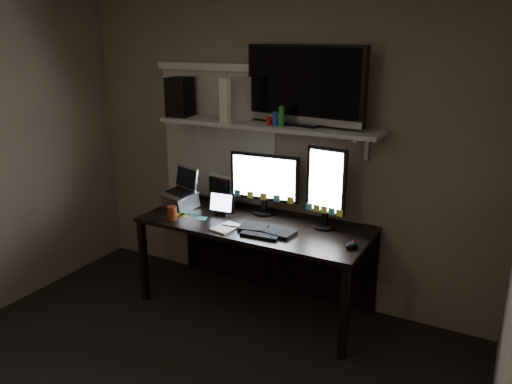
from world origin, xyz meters
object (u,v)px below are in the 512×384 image
Objects in this scene: cup at (172,213)px; game_console at (237,100)px; tv at (304,86)px; monitor_landscape at (264,184)px; monitor_portrait at (326,188)px; mouse at (352,245)px; laptop at (180,189)px; desk at (262,238)px; speaker at (180,97)px; tablet at (222,204)px; keyboard at (267,230)px.

game_console is at bearing 50.55° from cup.
monitor_landscape is at bearing -168.51° from tv.
game_console is (-0.77, 0.02, 0.60)m from monitor_portrait.
cup is 1.03m from game_console.
mouse is 0.11× the size of tv.
mouse is at bearing 2.78° from game_console.
monitor_landscape is at bearing 33.75° from laptop.
tv reaches higher than cup.
speaker is (-0.80, 0.06, 1.09)m from desk.
game_console is at bearing 35.96° from laptop.
tv is at bearing 14.45° from tablet.
desk is 4.10× the size of keyboard.
cup is (0.12, -0.27, -0.11)m from laptop.
cup is 0.11× the size of tv.
monitor_landscape is 1.81× the size of laptop.
laptop is at bearing 166.67° from keyboard.
speaker is (-0.77, -0.04, 0.65)m from monitor_landscape.
speaker is at bearing 132.22° from laptop.
speaker reaches higher than keyboard.
game_console is (-1.07, 0.29, 0.90)m from mouse.
laptop reaches higher than cup.
game_console is (-0.42, 0.31, 0.91)m from keyboard.
monitor_portrait reaches higher than keyboard.
mouse reaches higher than desk.
tv reaches higher than monitor_portrait.
keyboard is 1.36× the size of laptop.
desk is 8.12× the size of tablet.
tv is at bearing -4.79° from speaker.
speaker is (-0.19, 0.43, 0.85)m from cup.
laptop is (-0.90, 0.15, 0.15)m from keyboard.
keyboard is at bearing -64.51° from monitor_landscape.
game_console reaches higher than monitor_portrait.
monitor_landscape is at bearing 172.45° from mouse.
tv is (1.01, 0.22, 0.88)m from laptop.
speaker is (-0.48, 0.15, 0.81)m from tablet.
speaker is at bearing -169.14° from tv.
desk is at bearing -76.76° from monitor_landscape.
tablet is at bearing -164.18° from desk.
tablet is (-0.29, -0.19, -0.16)m from monitor_landscape.
speaker reaches higher than desk.
monitor_landscape is at bearing 107.58° from desk.
monitor_portrait reaches higher than monitor_landscape.
desk is at bearing 120.48° from keyboard.
keyboard is at bearing 8.72° from cup.
mouse is at bearing -25.99° from monitor_landscape.
keyboard reaches higher than desk.
tablet is 0.41m from cup.
laptop reaches higher than tablet.
desk is 5.33× the size of game_console.
tv is at bearing 167.05° from monitor_portrait.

